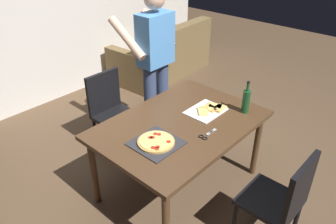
{
  "coord_description": "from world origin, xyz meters",
  "views": [
    {
      "loc": [
        -1.89,
        -1.57,
        2.32
      ],
      "look_at": [
        0.0,
        0.15,
        0.8
      ],
      "focal_mm": 35.04,
      "sensor_mm": 36.0,
      "label": 1
    }
  ],
  "objects_px": {
    "chair_near_camera": "(282,198)",
    "wine_bottle": "(246,101)",
    "dining_table": "(180,129)",
    "pepperoni_pizza_on_tray": "(156,142)",
    "couch": "(164,57)",
    "chair_far_side": "(111,108)",
    "person_serving_pizza": "(155,59)",
    "kitchen_scissors": "(206,135)"
  },
  "relations": [
    {
      "from": "wine_bottle",
      "to": "couch",
      "type": "bearing_deg",
      "value": 59.56
    },
    {
      "from": "chair_near_camera",
      "to": "wine_bottle",
      "type": "bearing_deg",
      "value": 51.36
    },
    {
      "from": "chair_far_side",
      "to": "kitchen_scissors",
      "type": "height_order",
      "value": "chair_far_side"
    },
    {
      "from": "chair_near_camera",
      "to": "couch",
      "type": "bearing_deg",
      "value": 57.55
    },
    {
      "from": "chair_near_camera",
      "to": "wine_bottle",
      "type": "distance_m",
      "value": 0.95
    },
    {
      "from": "dining_table",
      "to": "kitchen_scissors",
      "type": "relative_size",
      "value": 7.76
    },
    {
      "from": "wine_bottle",
      "to": "kitchen_scissors",
      "type": "height_order",
      "value": "wine_bottle"
    },
    {
      "from": "person_serving_pizza",
      "to": "pepperoni_pizza_on_tray",
      "type": "xyz_separation_m",
      "value": [
        -0.85,
        -0.85,
        -0.23
      ]
    },
    {
      "from": "person_serving_pizza",
      "to": "dining_table",
      "type": "bearing_deg",
      "value": -121.45
    },
    {
      "from": "dining_table",
      "to": "wine_bottle",
      "type": "relative_size",
      "value": 4.75
    },
    {
      "from": "dining_table",
      "to": "pepperoni_pizza_on_tray",
      "type": "height_order",
      "value": "pepperoni_pizza_on_tray"
    },
    {
      "from": "chair_far_side",
      "to": "person_serving_pizza",
      "type": "xyz_separation_m",
      "value": [
        0.48,
        -0.22,
        0.49
      ]
    },
    {
      "from": "couch",
      "to": "kitchen_scissors",
      "type": "distance_m",
      "value": 3.01
    },
    {
      "from": "chair_near_camera",
      "to": "wine_bottle",
      "type": "height_order",
      "value": "wine_bottle"
    },
    {
      "from": "kitchen_scissors",
      "to": "chair_far_side",
      "type": "bearing_deg",
      "value": 89.47
    },
    {
      "from": "pepperoni_pizza_on_tray",
      "to": "wine_bottle",
      "type": "bearing_deg",
      "value": -15.86
    },
    {
      "from": "couch",
      "to": "wine_bottle",
      "type": "distance_m",
      "value": 2.74
    },
    {
      "from": "chair_far_side",
      "to": "couch",
      "type": "xyz_separation_m",
      "value": [
        1.9,
        0.98,
        -0.21
      ]
    },
    {
      "from": "chair_far_side",
      "to": "wine_bottle",
      "type": "height_order",
      "value": "wine_bottle"
    },
    {
      "from": "chair_far_side",
      "to": "wine_bottle",
      "type": "xyz_separation_m",
      "value": [
        0.55,
        -1.33,
        0.36
      ]
    },
    {
      "from": "couch",
      "to": "chair_near_camera",
      "type": "bearing_deg",
      "value": -122.45
    },
    {
      "from": "person_serving_pizza",
      "to": "pepperoni_pizza_on_tray",
      "type": "distance_m",
      "value": 1.23
    },
    {
      "from": "chair_far_side",
      "to": "couch",
      "type": "relative_size",
      "value": 0.52
    },
    {
      "from": "dining_table",
      "to": "pepperoni_pizza_on_tray",
      "type": "xyz_separation_m",
      "value": [
        -0.37,
        -0.06,
        0.09
      ]
    },
    {
      "from": "person_serving_pizza",
      "to": "kitchen_scissors",
      "type": "distance_m",
      "value": 1.21
    },
    {
      "from": "person_serving_pizza",
      "to": "kitchen_scissors",
      "type": "bearing_deg",
      "value": -114.59
    },
    {
      "from": "person_serving_pizza",
      "to": "pepperoni_pizza_on_tray",
      "type": "height_order",
      "value": "person_serving_pizza"
    },
    {
      "from": "couch",
      "to": "pepperoni_pizza_on_tray",
      "type": "relative_size",
      "value": 4.83
    },
    {
      "from": "chair_near_camera",
      "to": "pepperoni_pizza_on_tray",
      "type": "bearing_deg",
      "value": 111.55
    },
    {
      "from": "wine_bottle",
      "to": "chair_far_side",
      "type": "bearing_deg",
      "value": 112.36
    },
    {
      "from": "couch",
      "to": "kitchen_scissors",
      "type": "bearing_deg",
      "value": -130.06
    },
    {
      "from": "chair_far_side",
      "to": "pepperoni_pizza_on_tray",
      "type": "distance_m",
      "value": 1.16
    },
    {
      "from": "chair_near_camera",
      "to": "chair_far_side",
      "type": "bearing_deg",
      "value": 90.0
    },
    {
      "from": "wine_bottle",
      "to": "pepperoni_pizza_on_tray",
      "type": "bearing_deg",
      "value": 164.14
    },
    {
      "from": "dining_table",
      "to": "person_serving_pizza",
      "type": "height_order",
      "value": "person_serving_pizza"
    },
    {
      "from": "chair_far_side",
      "to": "person_serving_pizza",
      "type": "relative_size",
      "value": 0.51
    },
    {
      "from": "couch",
      "to": "chair_far_side",
      "type": "bearing_deg",
      "value": -152.76
    },
    {
      "from": "person_serving_pizza",
      "to": "wine_bottle",
      "type": "height_order",
      "value": "person_serving_pizza"
    },
    {
      "from": "couch",
      "to": "pepperoni_pizza_on_tray",
      "type": "xyz_separation_m",
      "value": [
        -2.28,
        -2.05,
        0.46
      ]
    },
    {
      "from": "chair_far_side",
      "to": "person_serving_pizza",
      "type": "height_order",
      "value": "person_serving_pizza"
    },
    {
      "from": "dining_table",
      "to": "person_serving_pizza",
      "type": "distance_m",
      "value": 0.98
    },
    {
      "from": "chair_far_side",
      "to": "kitchen_scissors",
      "type": "xyz_separation_m",
      "value": [
        -0.01,
        -1.3,
        0.24
      ]
    }
  ]
}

